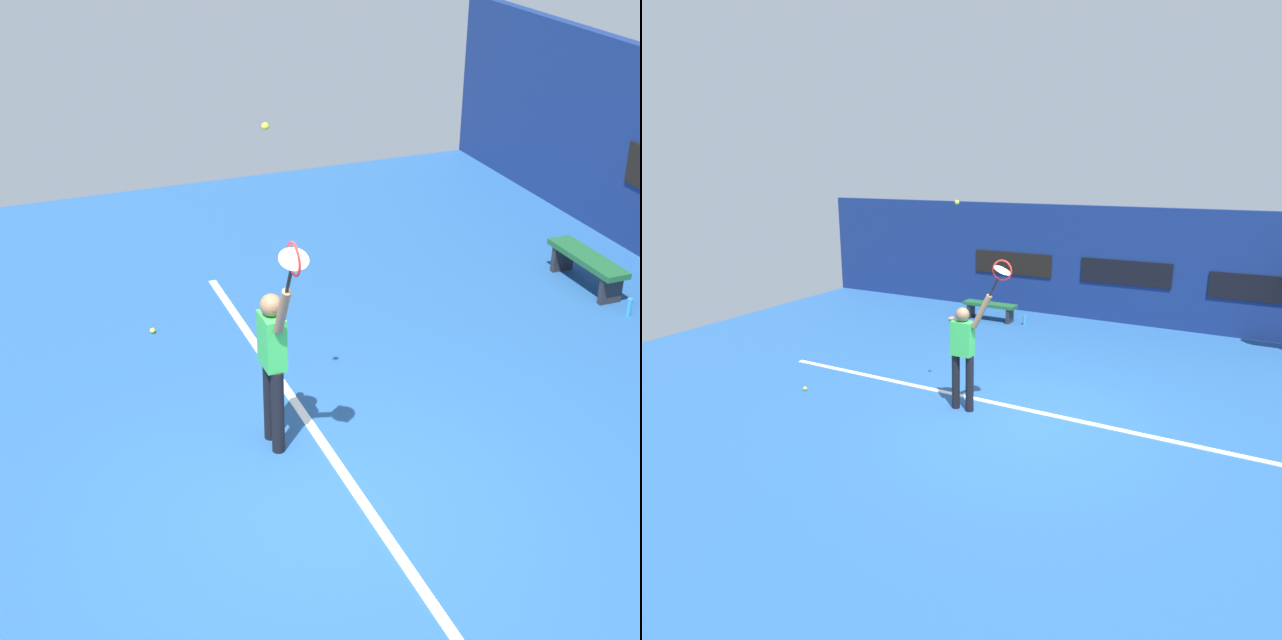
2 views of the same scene
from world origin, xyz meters
The scene contains 12 objects.
ground_plane centered at (0.00, 0.00, 0.00)m, with size 18.00×18.00×0.00m, color #23518C.
back_wall centered at (0.00, 6.43, 1.43)m, with size 18.00×0.20×2.87m, color navy.
sponsor_banner_center centered at (0.00, 6.31, 1.29)m, with size 2.20×0.03×0.60m, color black.
sponsor_banner_portside centered at (-3.00, 6.31, 1.28)m, with size 2.20×0.03×0.60m, color black.
sponsor_banner_starboard centered at (3.00, 6.31, 1.19)m, with size 2.20×0.03×0.60m, color black.
court_baseline centered at (0.00, 0.33, 0.01)m, with size 10.00×0.10×0.01m, color white.
tennis_player centered at (-1.01, -0.12, 1.01)m, with size 0.74×0.31×1.95m.
tennis_racket centered at (-0.38, -0.12, 2.30)m, with size 0.42×0.27×0.62m.
tennis_ball centered at (-1.13, -0.10, 3.27)m, with size 0.07×0.07×0.07m, color #CCE033.
court_bench centered at (-3.03, 5.01, 0.34)m, with size 1.40×0.36×0.45m.
water_bottle centered at (-2.08, 5.01, 0.12)m, with size 0.07×0.07×0.24m, color #338CD8.
spare_ball centered at (-3.82, -0.76, 0.03)m, with size 0.07×0.07×0.07m, color #CCE033.
Camera 2 is at (2.97, -7.42, 3.76)m, focal length 31.32 mm.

